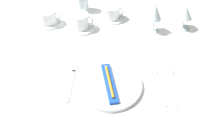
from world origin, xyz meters
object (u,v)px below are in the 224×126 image
at_px(dinner_plate, 109,86).
at_px(coffee_cup_right, 112,12).
at_px(fork_outer, 72,81).
at_px(wine_glass_centre, 185,14).
at_px(wine_glass_left, 155,13).
at_px(drink_tumbler, 82,3).
at_px(toothbrush_package, 109,83).
at_px(coffee_cup_left, 81,21).
at_px(spoon_soup, 156,82).
at_px(spoon_dessert, 163,81).
at_px(dinner_knife, 150,87).
at_px(coffee_cup_far, 48,17).
at_px(spoon_tea, 172,82).

bearing_deg(dinner_plate, coffee_cup_right, 93.62).
height_order(dinner_plate, fork_outer, dinner_plate).
bearing_deg(coffee_cup_right, wine_glass_centre, -8.49).
bearing_deg(wine_glass_left, coffee_cup_right, 157.01).
distance_m(wine_glass_centre, drink_tumbler, 0.54).
bearing_deg(toothbrush_package, wine_glass_centre, 52.27).
height_order(toothbrush_package, wine_glass_left, wine_glass_left).
bearing_deg(coffee_cup_left, drink_tumbler, 96.90).
distance_m(wine_glass_left, drink_tumbler, 0.41).
relative_size(spoon_soup, spoon_dessert, 1.01).
distance_m(spoon_dessert, coffee_cup_right, 0.50).
xyz_separation_m(spoon_soup, wine_glass_left, (-0.00, 0.35, 0.10)).
xyz_separation_m(spoon_dessert, wine_glass_left, (-0.03, 0.34, 0.10)).
bearing_deg(coffee_cup_right, spoon_soup, -63.69).
xyz_separation_m(dinner_plate, drink_tumbler, (-0.19, 0.55, 0.04)).
height_order(fork_outer, dinner_knife, same).
distance_m(coffee_cup_far, wine_glass_centre, 0.68).
relative_size(dinner_plate, coffee_cup_right, 2.42).
height_order(spoon_soup, coffee_cup_right, coffee_cup_right).
distance_m(spoon_soup, spoon_tea, 0.07).
height_order(dinner_plate, drink_tumbler, drink_tumbler).
bearing_deg(coffee_cup_left, coffee_cup_far, 171.08).
distance_m(fork_outer, coffee_cup_left, 0.37).
relative_size(toothbrush_package, coffee_cup_left, 2.02).
bearing_deg(spoon_soup, toothbrush_package, -166.90).
bearing_deg(wine_glass_left, dinner_knife, -93.12).
relative_size(toothbrush_package, wine_glass_centre, 1.70).
height_order(fork_outer, coffee_cup_left, coffee_cup_left).
distance_m(dinner_plate, spoon_soup, 0.19).
bearing_deg(coffee_cup_left, spoon_tea, -38.02).
bearing_deg(spoon_tea, dinner_plate, -169.51).
height_order(wine_glass_left, drink_tumbler, wine_glass_left).
bearing_deg(dinner_knife, wine_glass_centre, 67.95).
relative_size(dinner_knife, coffee_cup_left, 2.15).
distance_m(toothbrush_package, dinner_knife, 0.16).
relative_size(coffee_cup_left, drink_tumbler, 0.98).
xyz_separation_m(fork_outer, drink_tumbler, (-0.04, 0.53, 0.05)).
height_order(dinner_knife, drink_tumbler, drink_tumbler).
height_order(fork_outer, spoon_soup, spoon_soup).
xyz_separation_m(dinner_plate, fork_outer, (-0.16, 0.02, -0.01)).
bearing_deg(coffee_cup_left, fork_outer, -87.25).
relative_size(coffee_cup_right, wine_glass_left, 0.73).
height_order(toothbrush_package, drink_tumbler, drink_tumbler).
xyz_separation_m(toothbrush_package, coffee_cup_right, (-0.03, 0.48, 0.02)).
bearing_deg(spoon_dessert, dinner_plate, -166.49).
distance_m(toothbrush_package, spoon_dessert, 0.22).
xyz_separation_m(dinner_plate, spoon_dessert, (0.21, 0.05, -0.01)).
height_order(dinner_knife, coffee_cup_far, coffee_cup_far).
height_order(spoon_dessert, wine_glass_centre, wine_glass_centre).
distance_m(toothbrush_package, coffee_cup_left, 0.42).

